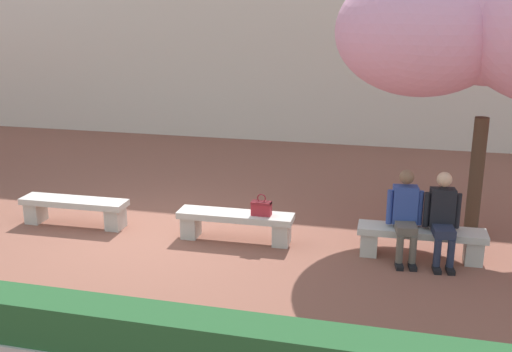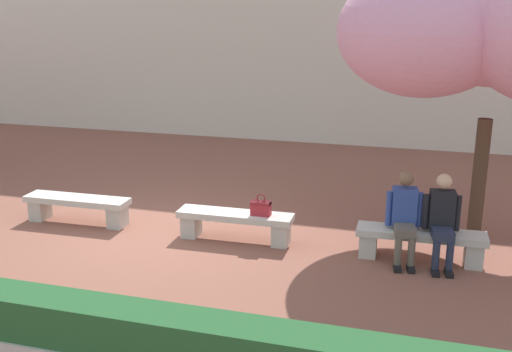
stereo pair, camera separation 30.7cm
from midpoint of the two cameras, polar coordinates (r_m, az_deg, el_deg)
ground_plane at (r=9.81m, az=-10.67°, el=-5.29°), size 100.00×100.00×0.00m
stone_bench_near_west at (r=10.34m, az=-17.73°, el=-2.89°), size 1.80×0.46×0.45m
stone_bench_center at (r=9.23m, az=-2.93°, el=-4.39°), size 1.80×0.46×0.45m
stone_bench_near_east at (r=8.86m, az=14.48°, el=-5.77°), size 1.80×0.46×0.45m
person_seated_left at (r=8.68m, az=13.05°, el=-3.36°), size 0.51×0.72×1.29m
person_seated_right at (r=8.69m, az=16.40°, el=-3.58°), size 0.51×0.71×1.29m
handbag at (r=9.02m, az=-0.46°, el=-2.99°), size 0.30×0.15×0.34m
cherry_tree_main at (r=9.47m, az=21.25°, el=13.05°), size 4.76×3.09×4.36m
planter_hedge_foreground at (r=6.76m, az=-24.47°, el=-13.08°), size 12.32×0.50×0.80m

